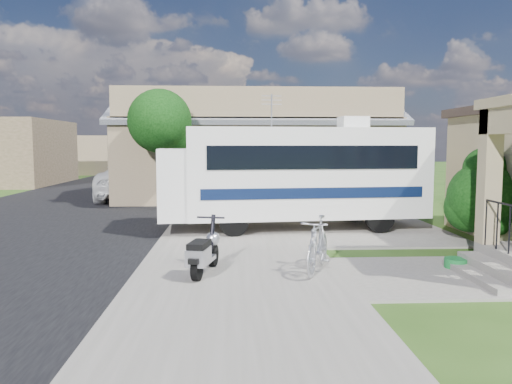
{
  "coord_description": "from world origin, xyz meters",
  "views": [
    {
      "loc": [
        -1.13,
        -10.05,
        2.51
      ],
      "look_at": [
        -0.5,
        2.5,
        1.3
      ],
      "focal_mm": 35.0,
      "sensor_mm": 36.0,
      "label": 1
    }
  ],
  "objects_px": {
    "van": "(138,172)",
    "shrub": "(485,195)",
    "scooter": "(204,253)",
    "bicycle": "(318,247)",
    "motorhome": "(294,173)",
    "garden_hose": "(456,265)",
    "pickup_truck": "(132,180)"
  },
  "relations": [
    {
      "from": "van",
      "to": "shrub",
      "type": "bearing_deg",
      "value": -54.96
    },
    {
      "from": "shrub",
      "to": "van",
      "type": "xyz_separation_m",
      "value": [
        -11.93,
        17.77,
        -0.41
      ]
    },
    {
      "from": "shrub",
      "to": "scooter",
      "type": "height_order",
      "value": "shrub"
    },
    {
      "from": "bicycle",
      "to": "motorhome",
      "type": "bearing_deg",
      "value": 109.52
    },
    {
      "from": "scooter",
      "to": "garden_hose",
      "type": "relative_size",
      "value": 3.49
    },
    {
      "from": "scooter",
      "to": "bicycle",
      "type": "bearing_deg",
      "value": 16.59
    },
    {
      "from": "scooter",
      "to": "bicycle",
      "type": "xyz_separation_m",
      "value": [
        2.18,
        0.14,
        0.06
      ]
    },
    {
      "from": "shrub",
      "to": "bicycle",
      "type": "bearing_deg",
      "value": -149.39
    },
    {
      "from": "motorhome",
      "to": "pickup_truck",
      "type": "xyz_separation_m",
      "value": [
        -6.42,
        8.84,
        -0.81
      ]
    },
    {
      "from": "scooter",
      "to": "garden_hose",
      "type": "bearing_deg",
      "value": 16.71
    },
    {
      "from": "garden_hose",
      "to": "shrub",
      "type": "bearing_deg",
      "value": 53.83
    },
    {
      "from": "scooter",
      "to": "shrub",
      "type": "bearing_deg",
      "value": 36.02
    },
    {
      "from": "shrub",
      "to": "van",
      "type": "bearing_deg",
      "value": 123.87
    },
    {
      "from": "scooter",
      "to": "van",
      "type": "distance_m",
      "value": 21.31
    },
    {
      "from": "motorhome",
      "to": "garden_hose",
      "type": "distance_m",
      "value": 5.75
    },
    {
      "from": "motorhome",
      "to": "scooter",
      "type": "xyz_separation_m",
      "value": [
        -2.37,
        -5.19,
        -1.2
      ]
    },
    {
      "from": "motorhome",
      "to": "shrub",
      "type": "bearing_deg",
      "value": -31.56
    },
    {
      "from": "bicycle",
      "to": "shrub",
      "type": "bearing_deg",
      "value": 52.25
    },
    {
      "from": "motorhome",
      "to": "van",
      "type": "relative_size",
      "value": 1.35
    },
    {
      "from": "bicycle",
      "to": "pickup_truck",
      "type": "bearing_deg",
      "value": 135.79
    },
    {
      "from": "motorhome",
      "to": "garden_hose",
      "type": "height_order",
      "value": "motorhome"
    },
    {
      "from": "motorhome",
      "to": "scooter",
      "type": "distance_m",
      "value": 5.83
    },
    {
      "from": "bicycle",
      "to": "scooter",
      "type": "bearing_deg",
      "value": -154.79
    },
    {
      "from": "shrub",
      "to": "scooter",
      "type": "distance_m",
      "value": 7.55
    },
    {
      "from": "van",
      "to": "motorhome",
      "type": "bearing_deg",
      "value": -63.38
    },
    {
      "from": "scooter",
      "to": "bicycle",
      "type": "height_order",
      "value": "scooter"
    },
    {
      "from": "scooter",
      "to": "garden_hose",
      "type": "distance_m",
      "value": 5.03
    },
    {
      "from": "pickup_truck",
      "to": "motorhome",
      "type": "bearing_deg",
      "value": 118.69
    },
    {
      "from": "van",
      "to": "garden_hose",
      "type": "height_order",
      "value": "van"
    },
    {
      "from": "van",
      "to": "garden_hose",
      "type": "bearing_deg",
      "value": -62.66
    },
    {
      "from": "scooter",
      "to": "bicycle",
      "type": "relative_size",
      "value": 0.9
    },
    {
      "from": "shrub",
      "to": "scooter",
      "type": "relative_size",
      "value": 1.54
    }
  ]
}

